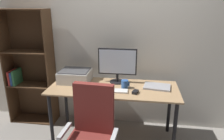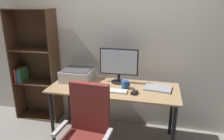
% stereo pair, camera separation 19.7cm
% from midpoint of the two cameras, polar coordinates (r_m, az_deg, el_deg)
% --- Properties ---
extents(ground_plane, '(12.00, 12.00, 0.00)m').
position_cam_midpoint_polar(ground_plane, '(2.98, 2.41, -18.03)').
color(ground_plane, gray).
extents(back_wall, '(6.40, 0.10, 2.60)m').
position_cam_midpoint_polar(back_wall, '(2.94, 4.57, 9.09)').
color(back_wall, silver).
rests_on(back_wall, ground).
extents(desk, '(1.60, 0.65, 0.74)m').
position_cam_midpoint_polar(desk, '(2.65, 2.60, -6.53)').
color(desk, tan).
rests_on(desk, ground).
extents(monitor, '(0.50, 0.20, 0.45)m').
position_cam_midpoint_polar(monitor, '(2.69, 3.97, 1.72)').
color(monitor, black).
rests_on(monitor, desk).
extents(keyboard, '(0.29, 0.12, 0.02)m').
position_cam_midpoint_polar(keyboard, '(2.49, 3.06, -5.76)').
color(keyboard, silver).
rests_on(keyboard, desk).
extents(mouse, '(0.08, 0.11, 0.03)m').
position_cam_midpoint_polar(mouse, '(2.45, 8.47, -6.18)').
color(mouse, black).
rests_on(mouse, desk).
extents(coffee_mug, '(0.10, 0.09, 0.10)m').
position_cam_midpoint_polar(coffee_mug, '(2.58, 5.77, -3.98)').
color(coffee_mug, '#285193').
rests_on(coffee_mug, desk).
extents(laptop, '(0.35, 0.27, 0.02)m').
position_cam_midpoint_polar(laptop, '(2.64, 14.54, -4.83)').
color(laptop, '#99999E').
rests_on(laptop, desk).
extents(printer, '(0.40, 0.34, 0.16)m').
position_cam_midpoint_polar(printer, '(2.83, -7.53, -1.35)').
color(printer, silver).
rests_on(printer, desk).
extents(office_chair, '(0.54, 0.54, 1.01)m').
position_cam_midpoint_polar(office_chair, '(2.17, -4.54, -18.60)').
color(office_chair, '#B7BABC').
rests_on(office_chair, ground).
extents(bookshelf, '(0.68, 0.28, 1.67)m').
position_cam_midpoint_polar(bookshelf, '(3.33, -18.69, 0.85)').
color(bookshelf, '#4C331E').
rests_on(bookshelf, ground).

